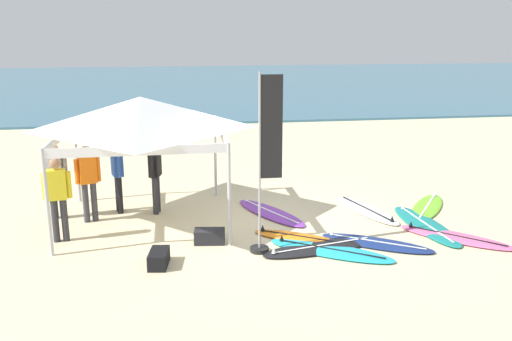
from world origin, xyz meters
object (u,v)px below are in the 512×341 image
at_px(surfboard_teal, 425,225).
at_px(banner_flag, 266,172).
at_px(surfboard_orange, 298,237).
at_px(person_grey, 56,176).
at_px(surfboard_navy, 376,243).
at_px(surfboard_pink, 456,237).
at_px(person_blue, 117,171).
at_px(person_orange, 88,178).
at_px(gear_bag_by_pole, 210,236).
at_px(surfboard_black, 321,247).
at_px(person_yellow, 58,194).
at_px(surfboard_purple, 270,213).
at_px(surfboard_white, 367,210).
at_px(surfboard_lime, 427,207).
at_px(person_black, 155,171).
at_px(surfboard_cyan, 330,250).
at_px(gear_bag_near_tent, 159,258).
at_px(canopy_tent, 141,114).

distance_m(surfboard_teal, banner_flag, 4.02).
distance_m(surfboard_orange, person_grey, 5.50).
relative_size(surfboard_navy, surfboard_orange, 1.16).
height_order(surfboard_pink, person_grey, person_grey).
xyz_separation_m(surfboard_pink, surfboard_orange, (-3.16, 0.47, 0.00)).
relative_size(surfboard_navy, person_blue, 1.29).
relative_size(person_orange, person_grey, 1.00).
height_order(surfboard_orange, person_blue, person_blue).
bearing_deg(person_grey, gear_bag_by_pole, -31.45).
height_order(surfboard_pink, surfboard_black, same).
bearing_deg(person_yellow, person_orange, 68.87).
xyz_separation_m(surfboard_orange, person_blue, (-3.71, 2.27, 0.95)).
bearing_deg(surfboard_purple, banner_flag, -102.71).
relative_size(surfboard_white, person_grey, 1.39).
relative_size(surfboard_teal, gear_bag_by_pole, 4.35).
relative_size(person_orange, person_blue, 1.00).
relative_size(surfboard_purple, person_blue, 1.38).
distance_m(surfboard_lime, person_black, 6.42).
relative_size(surfboard_pink, person_grey, 1.23).
height_order(surfboard_navy, surfboard_cyan, same).
xyz_separation_m(person_yellow, gear_bag_near_tent, (1.95, -1.48, -0.85)).
height_order(surfboard_navy, banner_flag, banner_flag).
height_order(surfboard_lime, person_grey, person_grey).
bearing_deg(surfboard_lime, surfboard_black, -147.68).
bearing_deg(surfboard_orange, surfboard_teal, 5.59).
bearing_deg(person_orange, person_black, 14.53).
height_order(canopy_tent, surfboard_orange, canopy_tent).
bearing_deg(person_orange, banner_flag, -32.25).
bearing_deg(surfboard_white, surfboard_lime, -0.52).
bearing_deg(gear_bag_near_tent, surfboard_orange, 17.49).
xyz_separation_m(person_yellow, person_orange, (0.43, 1.11, 0.00)).
bearing_deg(canopy_tent, person_black, 67.46).
bearing_deg(surfboard_white, surfboard_purple, 176.12).
bearing_deg(surfboard_cyan, gear_bag_by_pole, 160.17).
distance_m(surfboard_navy, banner_flag, 2.70).
distance_m(person_orange, person_grey, 0.80).
relative_size(surfboard_white, person_orange, 1.39).
relative_size(surfboard_teal, person_blue, 1.53).
xyz_separation_m(surfboard_pink, person_black, (-6.02, 2.56, 0.95)).
height_order(surfboard_orange, person_grey, person_grey).
distance_m(surfboard_black, person_grey, 6.01).
bearing_deg(surfboard_teal, gear_bag_near_tent, -168.45).
relative_size(canopy_tent, surfboard_navy, 1.58).
bearing_deg(person_blue, surfboard_lime, -6.63).
relative_size(surfboard_lime, surfboard_white, 0.90).
xyz_separation_m(surfboard_purple, person_yellow, (-4.43, -0.98, 0.95)).
distance_m(surfboard_orange, surfboard_lime, 3.75).
distance_m(person_black, banner_flag, 3.39).
bearing_deg(surfboard_purple, person_grey, 174.64).
distance_m(surfboard_navy, person_black, 5.14).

